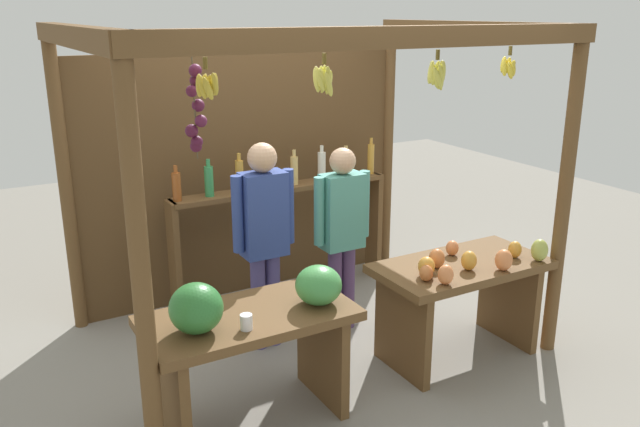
{
  "coord_description": "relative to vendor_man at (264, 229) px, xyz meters",
  "views": [
    {
      "loc": [
        -2.2,
        -4.05,
        2.43
      ],
      "look_at": [
        0.0,
        -0.21,
        1.06
      ],
      "focal_mm": 36.82,
      "sensor_mm": 36.0,
      "label": 1
    }
  ],
  "objects": [
    {
      "name": "bottle_shelf_unit",
      "position": [
        0.53,
        0.77,
        -0.12
      ],
      "size": [
        1.98,
        0.22,
        1.33
      ],
      "color": "brown",
      "rests_on": "ground"
    },
    {
      "name": "market_stall",
      "position": [
        0.32,
        0.45,
        0.46
      ],
      "size": [
        3.1,
        2.24,
        2.35
      ],
      "color": "brown",
      "rests_on": "ground"
    },
    {
      "name": "ground_plane",
      "position": [
        0.33,
        -0.02,
        -0.93
      ],
      "size": [
        12.0,
        12.0,
        0.0
      ],
      "primitive_type": "plane",
      "color": "gray",
      "rests_on": "ground"
    },
    {
      "name": "vendor_woman",
      "position": [
        0.63,
        -0.04,
        -0.06
      ],
      "size": [
        0.48,
        0.2,
        1.46
      ],
      "rotation": [
        0.0,
        0.0,
        -0.1
      ],
      "color": "#523966",
      "rests_on": "ground"
    },
    {
      "name": "fruit_counter_right",
      "position": [
        1.15,
        -0.84,
        -0.37
      ],
      "size": [
        1.25,
        0.65,
        0.89
      ],
      "color": "brown",
      "rests_on": "ground"
    },
    {
      "name": "vendor_man",
      "position": [
        0.0,
        0.0,
        0.0
      ],
      "size": [
        0.48,
        0.21,
        1.56
      ],
      "rotation": [
        0.0,
        0.0,
        -0.03
      ],
      "color": "#48407B",
      "rests_on": "ground"
    },
    {
      "name": "fruit_counter_left",
      "position": [
        -0.49,
        -0.85,
        -0.3
      ],
      "size": [
        1.25,
        0.64,
        1.01
      ],
      "color": "brown",
      "rests_on": "ground"
    }
  ]
}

